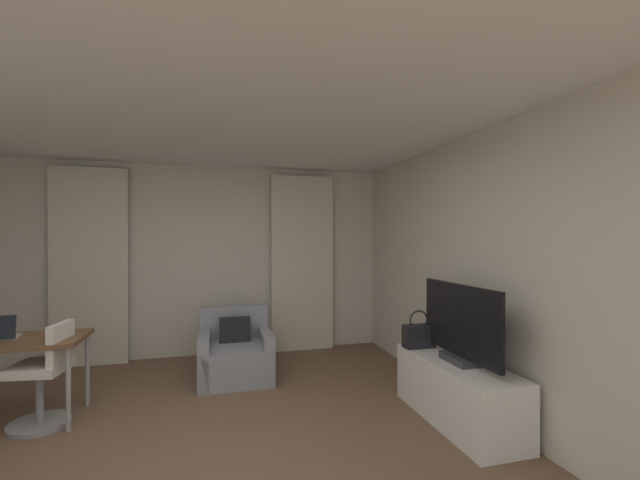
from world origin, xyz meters
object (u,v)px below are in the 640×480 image
(desk_chair, at_px, (45,380))
(handbag_primary, at_px, (419,335))
(tv_flatscreen, at_px, (460,325))
(tv_console, at_px, (457,391))
(armchair, at_px, (235,354))

(desk_chair, bearing_deg, handbag_primary, -6.30)
(tv_flatscreen, bearing_deg, desk_chair, 165.60)
(tv_console, distance_m, handbag_primary, 0.62)
(tv_console, relative_size, tv_flatscreen, 1.24)
(desk_chair, distance_m, tv_console, 3.56)
(armchair, height_order, tv_flatscreen, tv_flatscreen)
(desk_chair, relative_size, tv_console, 0.67)
(desk_chair, relative_size, tv_flatscreen, 0.83)
(desk_chair, distance_m, handbag_primary, 3.38)
(armchair, xyz_separation_m, desk_chair, (-1.64, -0.81, 0.13))
(armchair, bearing_deg, tv_flatscreen, -42.97)
(tv_console, relative_size, handbag_primary, 3.58)
(armchair, xyz_separation_m, tv_flatscreen, (1.82, -1.69, 0.59))
(desk_chair, height_order, handbag_primary, handbag_primary)
(armchair, bearing_deg, desk_chair, -153.87)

